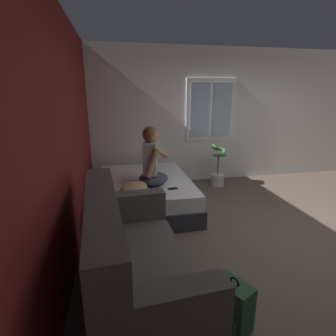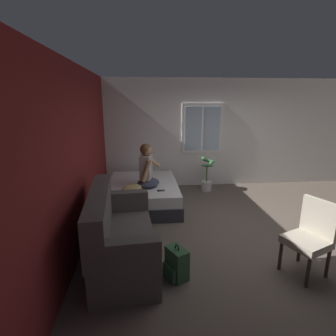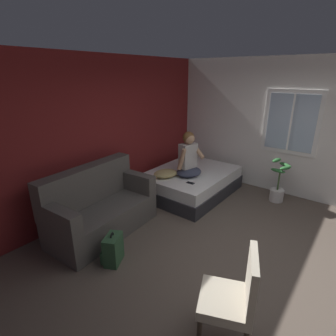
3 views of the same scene
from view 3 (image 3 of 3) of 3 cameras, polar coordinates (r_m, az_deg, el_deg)
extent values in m
plane|color=brown|center=(3.86, 18.20, -19.36)|extent=(40.00, 40.00, 0.00)
cube|color=maroon|center=(4.86, -13.73, 7.09)|extent=(10.06, 0.16, 2.70)
cube|color=silver|center=(5.69, 29.14, 6.96)|extent=(0.16, 7.05, 2.70)
cube|color=white|center=(5.65, 25.22, 8.91)|extent=(0.02, 1.04, 1.24)
cube|color=#9EB2C6|center=(5.63, 25.18, 8.89)|extent=(0.01, 0.88, 1.08)
cube|color=white|center=(5.63, 25.18, 8.89)|extent=(0.01, 0.04, 1.08)
cube|color=#2D2D33|center=(5.56, 4.91, -4.03)|extent=(1.93, 1.47, 0.26)
cube|color=white|center=(5.47, 4.98, -1.74)|extent=(1.87, 1.43, 0.22)
cube|color=#514C47|center=(4.33, -13.77, -10.74)|extent=(1.75, 0.92, 0.44)
cube|color=#514C47|center=(4.30, -17.06, -3.46)|extent=(1.71, 0.36, 0.60)
cube|color=#514C47|center=(3.75, -22.87, -10.19)|extent=(0.24, 0.81, 0.32)
cube|color=#514C47|center=(4.63, -7.29, -2.88)|extent=(0.24, 0.81, 0.32)
cylinder|color=#382D23|center=(3.02, 8.06, -26.69)|extent=(0.04, 0.04, 0.40)
cylinder|color=#382D23|center=(2.77, 6.77, -32.48)|extent=(0.04, 0.04, 0.40)
cylinder|color=#382D23|center=(3.02, 16.35, -27.41)|extent=(0.04, 0.04, 0.40)
cube|color=#B2A893|center=(2.70, 12.31, -26.48)|extent=(0.60, 0.60, 0.10)
cube|color=#B2A893|center=(2.51, 17.76, -22.23)|extent=(0.45, 0.23, 0.48)
ellipsoid|color=#383D51|center=(5.16, 4.57, -0.83)|extent=(0.61, 0.55, 0.16)
cube|color=#B2ADA8|center=(5.08, 4.36, 2.67)|extent=(0.37, 0.27, 0.48)
cylinder|color=tan|center=(4.93, 3.02, 1.89)|extent=(0.13, 0.23, 0.44)
cylinder|color=tan|center=(5.11, 6.41, 3.87)|extent=(0.17, 0.38, 0.29)
sphere|color=tan|center=(4.98, 4.62, 6.41)|extent=(0.21, 0.21, 0.21)
ellipsoid|color=brown|center=(4.99, 4.47, 6.62)|extent=(0.27, 0.27, 0.23)
cube|color=#2D5133|center=(3.68, -11.82, -16.95)|extent=(0.35, 0.30, 0.40)
cube|color=#2D5133|center=(3.78, -13.41, -17.74)|extent=(0.24, 0.15, 0.18)
torus|color=black|center=(3.56, -12.07, -14.17)|extent=(0.08, 0.05, 0.09)
ellipsoid|color=tan|center=(5.09, -0.55, -1.20)|extent=(0.58, 0.52, 0.14)
cube|color=black|center=(4.84, 4.91, -3.27)|extent=(0.08, 0.15, 0.01)
cylinder|color=silver|center=(5.62, 22.54, -5.46)|extent=(0.26, 0.26, 0.24)
cylinder|color=#426033|center=(5.50, 22.95, -2.63)|extent=(0.03, 0.03, 0.36)
ellipsoid|color=#2D6B33|center=(5.34, 22.79, -0.53)|extent=(0.15, 0.29, 0.06)
ellipsoid|color=#2D6B33|center=(5.47, 24.16, 0.65)|extent=(0.22, 0.29, 0.06)
ellipsoid|color=#2D6B33|center=(5.42, 22.57, 1.58)|extent=(0.29, 0.15, 0.06)
ellipsoid|color=#2D6B33|center=(5.35, 24.18, 0.00)|extent=(0.30, 0.21, 0.06)
camera|label=1|loc=(3.24, -46.48, 3.64)|focal=28.00mm
camera|label=2|loc=(2.92, -72.40, 2.21)|focal=28.00mm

